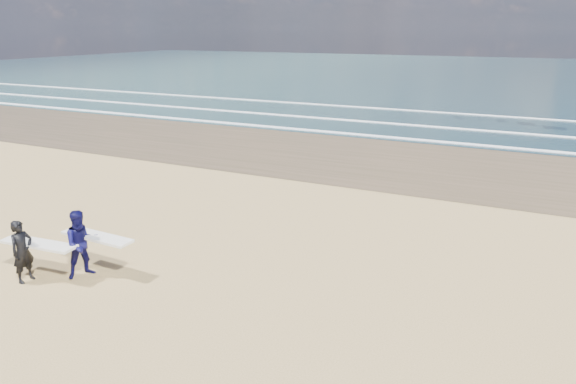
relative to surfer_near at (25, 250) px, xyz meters
The scene contains 2 objects.
surfer_near is the anchor object (origin of this frame).
surfer_far 1.45m from the surfer_near, 36.98° to the left, with size 2.22×1.22×1.86m.
Camera 1 is at (10.91, -7.63, 6.40)m, focal length 32.00 mm.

